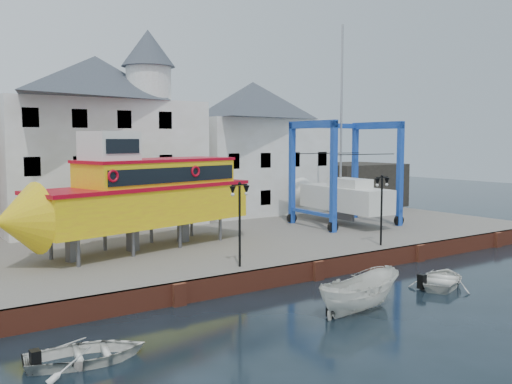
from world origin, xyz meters
TOP-DOWN VIEW (x-y plane):
  - ground at (0.00, 0.00)m, footprint 140.00×140.00m
  - hardstanding at (0.00, 11.00)m, footprint 44.00×22.00m
  - quay_wall at (-0.00, 0.10)m, footprint 44.00×0.47m
  - building_white_main at (-4.87, 18.39)m, footprint 14.00×8.30m
  - building_white_right at (9.00, 19.00)m, footprint 12.00×8.00m
  - shed_dark at (19.00, 17.00)m, footprint 8.00×7.00m
  - lamp_post_left at (-4.00, 1.20)m, footprint 1.12×0.32m
  - lamp_post_right at (6.00, 1.20)m, footprint 1.12×0.32m
  - tour_boat at (-6.74, 7.99)m, footprint 15.79×7.21m
  - travel_lift at (10.16, 9.47)m, footprint 7.19×9.81m
  - motorboat_a at (-2.07, -5.13)m, footprint 4.78×2.19m
  - motorboat_b at (4.52, -4.34)m, footprint 4.96×4.51m
  - motorboat_d at (-13.40, -4.04)m, footprint 4.33×3.43m

SIDE VIEW (x-z plane):
  - ground at x=0.00m, z-range 0.00..0.00m
  - motorboat_a at x=-2.07m, z-range -0.89..0.89m
  - motorboat_b at x=4.52m, z-range -0.42..0.42m
  - motorboat_d at x=-13.40m, z-range -0.40..0.40m
  - hardstanding at x=0.00m, z-range 0.00..1.00m
  - quay_wall at x=0.00m, z-range 0.00..1.00m
  - shed_dark at x=19.00m, z-range 1.00..5.00m
  - travel_lift at x=10.16m, z-range -3.86..10.71m
  - tour_boat at x=-6.74m, z-range 0.81..7.50m
  - lamp_post_left at x=-4.00m, z-range 2.07..6.27m
  - lamp_post_right at x=6.00m, z-range 2.07..6.27m
  - building_white_right at x=9.00m, z-range 1.00..12.20m
  - building_white_main at x=-4.87m, z-range 0.34..14.34m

